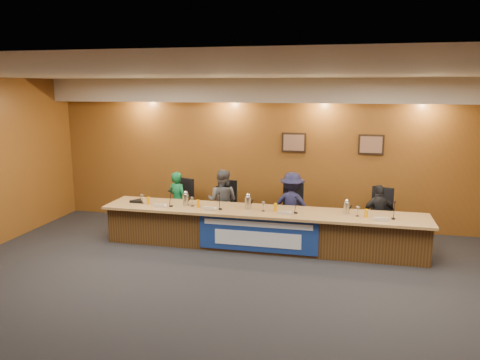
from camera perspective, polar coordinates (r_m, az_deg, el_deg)
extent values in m
plane|color=black|center=(6.92, -1.12, -14.66)|extent=(10.00, 10.00, 0.00)
cube|color=silver|center=(6.22, -1.24, 12.89)|extent=(10.00, 8.00, 0.04)
cube|color=brown|center=(10.24, 4.34, 3.27)|extent=(10.00, 0.04, 3.20)
cube|color=beige|center=(9.89, 4.24, 10.84)|extent=(10.00, 0.50, 0.50)
cube|color=#452C13|center=(8.97, 2.65, -6.06)|extent=(6.00, 0.80, 0.70)
cube|color=#9C7443|center=(8.82, 2.61, -3.83)|extent=(6.10, 0.95, 0.05)
cube|color=navy|center=(8.57, 2.14, -6.68)|extent=(2.20, 0.02, 0.65)
cube|color=silver|center=(8.50, 2.14, -5.43)|extent=(2.00, 0.01, 0.10)
cube|color=silver|center=(8.59, 2.12, -7.22)|extent=(1.60, 0.01, 0.28)
cube|color=black|center=(10.13, 6.58, 4.56)|extent=(0.52, 0.04, 0.42)
cube|color=black|center=(10.07, 15.68, 4.18)|extent=(0.52, 0.04, 0.42)
imported|color=#0D592D|center=(10.07, -7.60, -2.53)|extent=(0.54, 0.45, 1.27)
imported|color=#4B4C50|center=(9.76, -2.16, -2.62)|extent=(0.70, 0.57, 1.36)
imported|color=#181838|center=(9.49, 6.34, -3.10)|extent=(0.93, 0.60, 1.35)
imported|color=black|center=(9.48, 16.54, -4.06)|extent=(0.75, 0.49, 1.18)
cube|color=black|center=(10.20, -7.38, -3.24)|extent=(0.63, 0.63, 0.08)
cube|color=black|center=(9.90, -2.00, -3.60)|extent=(0.54, 0.54, 0.08)
cube|color=black|center=(9.64, 6.39, -4.08)|extent=(0.51, 0.51, 0.08)
cube|color=black|center=(9.61, 16.47, -4.54)|extent=(0.62, 0.62, 0.08)
cube|color=white|center=(9.11, -9.85, -3.05)|extent=(0.24, 0.08, 0.10)
cylinder|color=black|center=(9.16, -8.38, -3.15)|extent=(0.07, 0.07, 0.02)
cylinder|color=orange|center=(9.37, -11.11, -2.50)|extent=(0.06, 0.06, 0.15)
cylinder|color=silver|center=(9.47, -11.81, -2.29)|extent=(0.08, 0.08, 0.18)
cube|color=white|center=(8.77, -3.82, -3.46)|extent=(0.24, 0.08, 0.10)
cylinder|color=black|center=(8.85, -2.42, -3.55)|extent=(0.07, 0.07, 0.02)
cylinder|color=orange|center=(9.01, -5.13, -2.89)|extent=(0.06, 0.06, 0.15)
cylinder|color=silver|center=(9.10, -5.85, -2.66)|extent=(0.08, 0.08, 0.18)
cube|color=white|center=(8.51, 5.38, -3.95)|extent=(0.24, 0.08, 0.10)
cylinder|color=black|center=(8.64, 6.82, -3.99)|extent=(0.07, 0.07, 0.02)
cylinder|color=orange|center=(8.73, 4.34, -3.33)|extent=(0.06, 0.06, 0.15)
cylinder|color=silver|center=(8.71, 2.85, -3.25)|extent=(0.08, 0.08, 0.18)
cube|color=white|center=(8.42, 16.83, -4.57)|extent=(0.24, 0.08, 0.10)
cylinder|color=black|center=(8.64, 18.18, -4.49)|extent=(0.07, 0.07, 0.02)
cylinder|color=orange|center=(8.60, 15.12, -3.93)|extent=(0.06, 0.06, 0.15)
cylinder|color=silver|center=(8.62, 14.15, -3.74)|extent=(0.08, 0.08, 0.18)
cylinder|color=silver|center=(9.16, -6.62, -2.42)|extent=(0.12, 0.12, 0.23)
cylinder|color=silver|center=(8.85, 1.00, -2.79)|extent=(0.12, 0.12, 0.24)
cylinder|color=silver|center=(8.72, 12.86, -3.37)|extent=(0.11, 0.11, 0.22)
cylinder|color=black|center=(9.60, -12.38, -2.53)|extent=(0.32, 0.32, 0.05)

